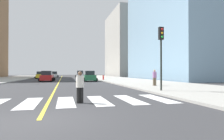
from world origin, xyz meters
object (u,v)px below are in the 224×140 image
object	(u,v)px
car_silver_third	(80,74)
car_white_fifth	(54,75)
car_red_nearest	(47,76)
car_yellow_second	(40,75)
car_green_fourth	(90,76)
traffic_light_near_corner	(161,46)
pedestrian_crossing	(80,86)
pedestrian_waiting_east	(155,77)
fire_hydrant	(103,77)

from	to	relation	value
car_silver_third	car_white_fifth	bearing A→B (deg)	-30.59
car_red_nearest	car_yellow_second	distance (m)	16.36
car_green_fourth	traffic_light_near_corner	distance (m)	19.90
car_red_nearest	pedestrian_crossing	bearing A→B (deg)	-79.00
car_silver_third	pedestrian_crossing	distance (m)	47.57
car_red_nearest	car_white_fifth	size ratio (longest dim) A/B	1.03
car_green_fourth	pedestrian_waiting_east	bearing A→B (deg)	111.54
pedestrian_crossing	pedestrian_waiting_east	distance (m)	12.46
fire_hydrant	car_green_fourth	bearing A→B (deg)	-136.78
car_green_fourth	car_white_fifth	bearing A→B (deg)	-74.41
car_yellow_second	car_white_fifth	bearing A→B (deg)	74.04
car_green_fourth	car_yellow_second	bearing A→B (deg)	-58.62
car_red_nearest	car_silver_third	world-z (taller)	car_silver_third
car_silver_third	traffic_light_near_corner	size ratio (longest dim) A/B	0.91
car_white_fifth	car_green_fourth	bearing A→B (deg)	-76.48
pedestrian_waiting_east	car_red_nearest	bearing A→B (deg)	141.88
car_red_nearest	car_green_fourth	size ratio (longest dim) A/B	1.00
car_silver_third	pedestrian_waiting_east	distance (m)	38.70
car_silver_third	traffic_light_near_corner	world-z (taller)	traffic_light_near_corner
pedestrian_crossing	fire_hydrant	bearing A→B (deg)	-111.17
car_white_fifth	fire_hydrant	world-z (taller)	car_white_fifth
car_red_nearest	car_green_fourth	world-z (taller)	car_green_fourth
pedestrian_crossing	fire_hydrant	distance (m)	26.85
car_white_fifth	pedestrian_waiting_east	distance (m)	44.94
car_yellow_second	car_green_fourth	world-z (taller)	car_green_fourth
car_white_fifth	pedestrian_waiting_east	bearing A→B (deg)	-74.47
car_silver_third	car_green_fourth	size ratio (longest dim) A/B	1.11
car_red_nearest	pedestrian_waiting_east	world-z (taller)	pedestrian_waiting_east
pedestrian_crossing	car_green_fourth	bearing A→B (deg)	-105.83
car_red_nearest	car_yellow_second	xyz separation A→B (m)	(-2.91, 16.10, -0.03)
car_red_nearest	fire_hydrant	distance (m)	10.09
traffic_light_near_corner	pedestrian_waiting_east	xyz separation A→B (m)	(1.93, 5.13, -2.58)
traffic_light_near_corner	pedestrian_crossing	world-z (taller)	traffic_light_near_corner
pedestrian_waiting_east	pedestrian_crossing	bearing A→B (deg)	-119.49
car_yellow_second	car_white_fifth	size ratio (longest dim) A/B	0.99
car_silver_third	pedestrian_waiting_east	size ratio (longest dim) A/B	2.68
pedestrian_waiting_east	car_white_fifth	bearing A→B (deg)	119.93
traffic_light_near_corner	fire_hydrant	distance (m)	22.40
car_green_fourth	fire_hydrant	distance (m)	4.03
car_yellow_second	pedestrian_waiting_east	world-z (taller)	pedestrian_waiting_east
traffic_light_near_corner	fire_hydrant	xyz separation A→B (m)	(-0.29, 22.19, -3.09)
car_yellow_second	fire_hydrant	distance (m)	19.63
traffic_light_near_corner	pedestrian_waiting_east	world-z (taller)	traffic_light_near_corner
car_yellow_second	car_green_fourth	bearing A→B (deg)	-62.28
car_silver_third	car_green_fourth	distance (m)	24.09
traffic_light_near_corner	car_yellow_second	bearing A→B (deg)	-70.35
car_silver_third	car_white_fifth	world-z (taller)	car_silver_third
car_silver_third	traffic_light_near_corner	xyz separation A→B (m)	(2.95, -43.52, 2.73)
car_red_nearest	traffic_light_near_corner	distance (m)	23.44
car_green_fourth	pedestrian_crossing	size ratio (longest dim) A/B	2.50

